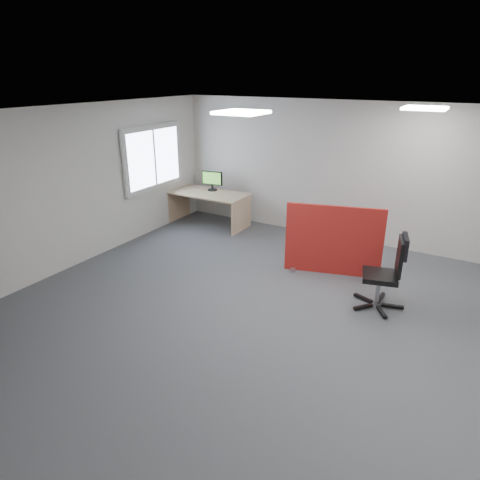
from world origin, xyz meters
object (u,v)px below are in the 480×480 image
at_px(office_chair, 390,268).
at_px(monitor_second, 212,180).
at_px(red_divider, 333,241).
at_px(second_desk, 210,200).

bearing_deg(office_chair, monitor_second, 140.32).
bearing_deg(red_divider, office_chair, -49.75).
distance_m(red_divider, office_chair, 1.26).
bearing_deg(office_chair, second_desk, 142.03).
bearing_deg(second_desk, monitor_second, 100.32).
relative_size(second_desk, monitor_second, 3.69).
height_order(monitor_second, office_chair, monitor_second).
relative_size(red_divider, office_chair, 1.39).
relative_size(monitor_second, office_chair, 0.42).
relative_size(second_desk, office_chair, 1.56).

